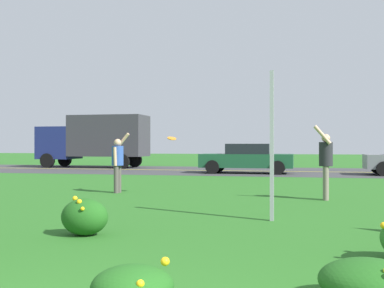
{
  "coord_description": "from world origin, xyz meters",
  "views": [
    {
      "loc": [
        1.29,
        -2.42,
        1.39
      ],
      "look_at": [
        -1.39,
        9.34,
        1.41
      ],
      "focal_mm": 44.84,
      "sensor_mm": 36.0,
      "label": 1
    }
  ],
  "objects_px": {
    "person_catcher_dark_shirt": "(326,160)",
    "box_truck_navy": "(95,138)",
    "sign_post_near_path": "(272,146)",
    "frisbee_orange": "(172,138)",
    "car_dark_green_center_right": "(247,158)",
    "person_thrower_blue_shirt": "(118,160)"
  },
  "relations": [
    {
      "from": "person_catcher_dark_shirt",
      "to": "box_truck_navy",
      "type": "distance_m",
      "value": 19.93
    },
    {
      "from": "person_catcher_dark_shirt",
      "to": "car_dark_green_center_right",
      "type": "height_order",
      "value": "person_catcher_dark_shirt"
    },
    {
      "from": "sign_post_near_path",
      "to": "person_catcher_dark_shirt",
      "type": "xyz_separation_m",
      "value": [
        1.13,
        3.65,
        -0.37
      ]
    },
    {
      "from": "box_truck_navy",
      "to": "person_catcher_dark_shirt",
      "type": "bearing_deg",
      "value": -49.1
    },
    {
      "from": "sign_post_near_path",
      "to": "box_truck_navy",
      "type": "distance_m",
      "value": 22.18
    },
    {
      "from": "person_catcher_dark_shirt",
      "to": "box_truck_navy",
      "type": "xyz_separation_m",
      "value": [
        -13.04,
        15.05,
        0.8
      ]
    },
    {
      "from": "sign_post_near_path",
      "to": "person_thrower_blue_shirt",
      "type": "relative_size",
      "value": 1.57
    },
    {
      "from": "box_truck_navy",
      "to": "sign_post_near_path",
      "type": "bearing_deg",
      "value": -57.51
    },
    {
      "from": "person_thrower_blue_shirt",
      "to": "sign_post_near_path",
      "type": "bearing_deg",
      "value": -41.87
    },
    {
      "from": "person_thrower_blue_shirt",
      "to": "person_catcher_dark_shirt",
      "type": "bearing_deg",
      "value": -5.27
    },
    {
      "from": "car_dark_green_center_right",
      "to": "sign_post_near_path",
      "type": "bearing_deg",
      "value": -81.99
    },
    {
      "from": "sign_post_near_path",
      "to": "car_dark_green_center_right",
      "type": "relative_size",
      "value": 0.61
    },
    {
      "from": "frisbee_orange",
      "to": "car_dark_green_center_right",
      "type": "height_order",
      "value": "frisbee_orange"
    },
    {
      "from": "person_thrower_blue_shirt",
      "to": "car_dark_green_center_right",
      "type": "height_order",
      "value": "person_thrower_blue_shirt"
    },
    {
      "from": "person_catcher_dark_shirt",
      "to": "person_thrower_blue_shirt",
      "type": "bearing_deg",
      "value": 174.73
    },
    {
      "from": "frisbee_orange",
      "to": "box_truck_navy",
      "type": "xyz_separation_m",
      "value": [
        -8.89,
        14.61,
        0.23
      ]
    },
    {
      "from": "frisbee_orange",
      "to": "box_truck_navy",
      "type": "height_order",
      "value": "box_truck_navy"
    },
    {
      "from": "person_thrower_blue_shirt",
      "to": "box_truck_navy",
      "type": "bearing_deg",
      "value": 116.5
    },
    {
      "from": "person_thrower_blue_shirt",
      "to": "person_catcher_dark_shirt",
      "type": "xyz_separation_m",
      "value": [
        5.8,
        -0.54,
        0.07
      ]
    },
    {
      "from": "person_thrower_blue_shirt",
      "to": "frisbee_orange",
      "type": "height_order",
      "value": "person_thrower_blue_shirt"
    },
    {
      "from": "frisbee_orange",
      "to": "box_truck_navy",
      "type": "distance_m",
      "value": 17.11
    },
    {
      "from": "frisbee_orange",
      "to": "box_truck_navy",
      "type": "bearing_deg",
      "value": 121.32
    }
  ]
}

